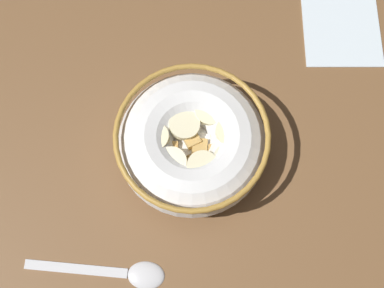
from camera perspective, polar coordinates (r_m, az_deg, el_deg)
name	(u,v)px	position (r cm, az deg, el deg)	size (l,w,h in cm)	color
ground_plane	(192,155)	(54.48, 0.00, -1.28)	(118.42, 118.42, 2.00)	brown
cereal_bowl	(192,143)	(50.28, 0.01, 0.11)	(15.99, 15.99, 6.25)	white
spoon	(124,273)	(51.46, -8.10, -15.08)	(3.25, 14.83, 0.80)	silver
folded_napkin	(340,10)	(63.91, 17.27, 15.06)	(15.56, 9.33, 0.30)	silver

